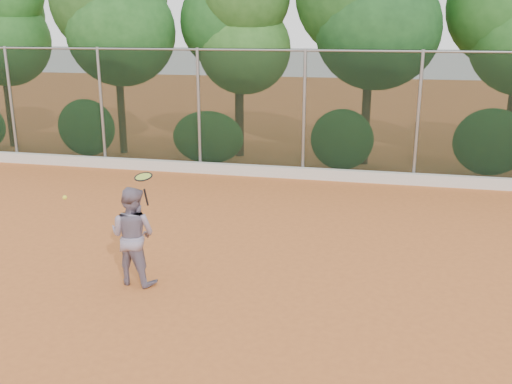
# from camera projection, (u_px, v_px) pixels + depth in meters

# --- Properties ---
(ground) EXTENTS (80.00, 80.00, 0.00)m
(ground) POSITION_uv_depth(u_px,v_px,m) (243.00, 281.00, 9.44)
(ground) COLOR #C5672E
(ground) RESTS_ON ground
(concrete_curb) EXTENTS (24.00, 0.20, 0.30)m
(concrete_curb) POSITION_uv_depth(u_px,v_px,m) (302.00, 173.00, 15.79)
(concrete_curb) COLOR silver
(concrete_curb) RESTS_ON ground
(tennis_player) EXTENTS (0.88, 0.73, 1.63)m
(tennis_player) POSITION_uv_depth(u_px,v_px,m) (133.00, 236.00, 9.18)
(tennis_player) COLOR gray
(tennis_player) RESTS_ON ground
(chainlink_fence) EXTENTS (24.09, 0.09, 3.50)m
(chainlink_fence) POSITION_uv_depth(u_px,v_px,m) (304.00, 111.00, 15.48)
(chainlink_fence) COLOR black
(chainlink_fence) RESTS_ON ground
(foliage_backdrop) EXTENTS (23.70, 3.63, 7.55)m
(foliage_backdrop) POSITION_uv_depth(u_px,v_px,m) (297.00, 14.00, 16.75)
(foliage_backdrop) COLOR #422E19
(foliage_backdrop) RESTS_ON ground
(tennis_racket) EXTENTS (0.35, 0.35, 0.54)m
(tennis_racket) POSITION_uv_depth(u_px,v_px,m) (144.00, 179.00, 8.85)
(tennis_racket) COLOR black
(tennis_racket) RESTS_ON ground
(tennis_ball_in_flight) EXTENTS (0.07, 0.07, 0.07)m
(tennis_ball_in_flight) POSITION_uv_depth(u_px,v_px,m) (65.00, 197.00, 9.41)
(tennis_ball_in_flight) COLOR yellow
(tennis_ball_in_flight) RESTS_ON ground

